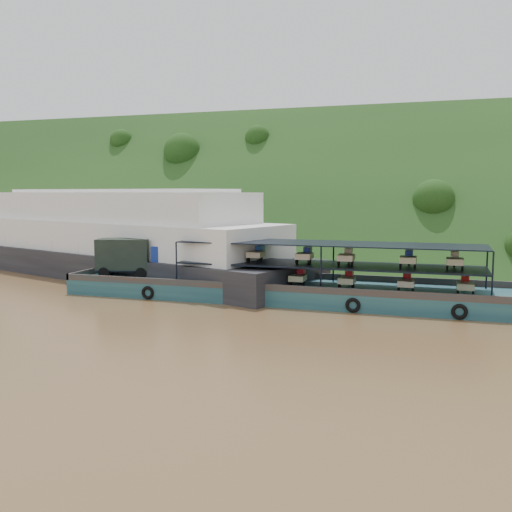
% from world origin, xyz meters
% --- Properties ---
extents(ground, '(160.00, 160.00, 0.00)m').
position_xyz_m(ground, '(0.00, 0.00, 0.00)').
color(ground, brown).
rests_on(ground, ground).
extents(hillside, '(140.00, 39.60, 39.60)m').
position_xyz_m(hillside, '(0.00, 36.00, 0.00)').
color(hillside, '#163714').
rests_on(hillside, ground).
extents(cargo_barge, '(35.00, 7.18, 4.54)m').
position_xyz_m(cargo_barge, '(-0.31, 1.83, 1.11)').
color(cargo_barge, '#163C4F').
rests_on(cargo_barge, ground).
extents(passenger_ferry, '(43.94, 24.00, 8.66)m').
position_xyz_m(passenger_ferry, '(-18.65, 9.34, 3.75)').
color(passenger_ferry, black).
rests_on(passenger_ferry, ground).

